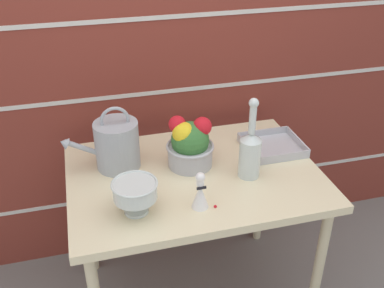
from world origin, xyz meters
name	(u,v)px	position (x,y,z in m)	size (l,w,h in m)	color
brick_wall	(167,53)	(0.00, 0.50, 1.10)	(3.60, 0.08, 2.20)	maroon
patio_table	(194,188)	(0.00, 0.00, 0.66)	(1.05, 0.75, 0.74)	beige
watering_can	(116,144)	(-0.30, 0.14, 0.85)	(0.33, 0.19, 0.28)	#9EA3A8
crystal_pedestal_bowl	(135,191)	(-0.28, -0.19, 0.83)	(0.17, 0.17, 0.13)	silver
flower_planter	(190,144)	(0.00, 0.07, 0.84)	(0.21, 0.21, 0.23)	#ADADB2
glass_decanter	(250,151)	(0.21, -0.08, 0.86)	(0.09, 0.09, 0.35)	silver
figurine_vase	(200,193)	(-0.04, -0.23, 0.80)	(0.07, 0.07, 0.15)	white
wire_tray	(272,147)	(0.40, 0.10, 0.75)	(0.26, 0.24, 0.04)	#B7B7BC
fallen_petal	(215,207)	(0.02, -0.25, 0.74)	(0.01, 0.01, 0.01)	red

